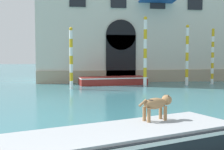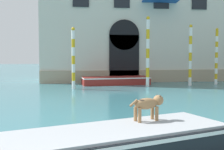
{
  "view_description": "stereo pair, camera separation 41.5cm",
  "coord_description": "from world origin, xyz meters",
  "views": [
    {
      "loc": [
        -1.66,
        -2.36,
        2.28
      ],
      "look_at": [
        0.93,
        12.14,
        1.2
      ],
      "focal_mm": 50.0,
      "sensor_mm": 36.0,
      "label": 1
    },
    {
      "loc": [
        -1.25,
        -2.43,
        2.28
      ],
      "look_at": [
        0.93,
        12.14,
        1.2
      ],
      "focal_mm": 50.0,
      "sensor_mm": 36.0,
      "label": 2
    }
  ],
  "objects": [
    {
      "name": "mooring_pole_1",
      "position": [
        9.33,
        18.29,
        2.0
      ],
      "size": [
        0.21,
        0.21,
        3.97
      ],
      "color": "white",
      "rests_on": "ground_plane"
    },
    {
      "name": "mooring_pole_0",
      "position": [
        7.18,
        17.79,
        2.09
      ],
      "size": [
        0.22,
        0.22,
        4.15
      ],
      "color": "white",
      "rests_on": "ground_plane"
    },
    {
      "name": "boat_moored_near_palazzo",
      "position": [
        2.27,
        19.27,
        0.29
      ],
      "size": [
        4.85,
        1.96,
        0.54
      ],
      "rotation": [
        0.0,
        0.0,
        0.07
      ],
      "color": "maroon",
      "rests_on": "ground_plane"
    },
    {
      "name": "mooring_pole_4",
      "position": [
        4.13,
        17.54,
        2.33
      ],
      "size": [
        0.24,
        0.24,
        4.62
      ],
      "color": "white",
      "rests_on": "ground_plane"
    },
    {
      "name": "dog_on_deck",
      "position": [
        0.7,
        4.68,
        1.05
      ],
      "size": [
        0.89,
        0.45,
        0.61
      ],
      "rotation": [
        0.0,
        0.0,
        0.31
      ],
      "color": "#997047",
      "rests_on": "boat_foreground"
    },
    {
      "name": "mooring_pole_2",
      "position": [
        -0.76,
        16.9,
        1.92
      ],
      "size": [
        0.22,
        0.22,
        3.81
      ],
      "color": "white",
      "rests_on": "ground_plane"
    }
  ]
}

